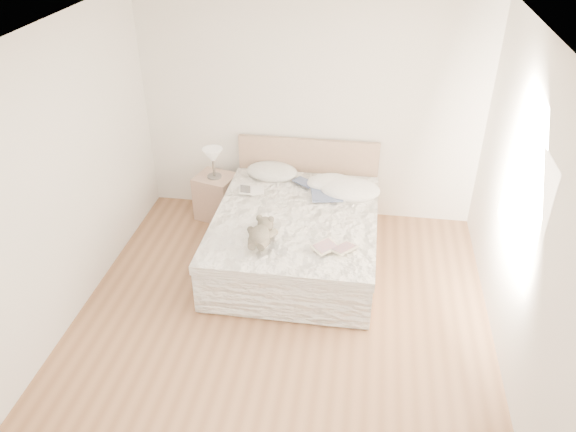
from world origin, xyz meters
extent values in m
cube|color=brown|center=(0.00, 0.00, 0.00)|extent=(4.00, 4.50, 0.00)
cube|color=silver|center=(0.00, 0.00, 2.70)|extent=(4.00, 4.50, 0.00)
cube|color=white|center=(0.00, 2.25, 1.35)|extent=(4.00, 0.02, 2.70)
cube|color=white|center=(-2.00, 0.00, 1.35)|extent=(0.02, 4.50, 2.70)
cube|color=white|center=(2.00, 0.00, 1.35)|extent=(0.02, 4.50, 2.70)
cube|color=white|center=(1.99, 0.30, 1.45)|extent=(0.02, 1.30, 1.10)
cube|color=tan|center=(0.00, 1.15, 0.10)|extent=(1.68, 2.08, 0.20)
cube|color=white|center=(0.00, 1.15, 0.35)|extent=(1.60, 2.00, 0.30)
cube|color=white|center=(0.00, 1.10, 0.54)|extent=(1.72, 2.05, 0.10)
cube|color=tan|center=(0.00, 2.19, 0.50)|extent=(1.70, 0.06, 1.00)
cube|color=tan|center=(-1.10, 1.91, 0.28)|extent=(0.54, 0.50, 0.56)
cylinder|color=#4F4945|center=(-1.10, 1.89, 0.57)|extent=(0.17, 0.17, 0.02)
cylinder|color=#433D37|center=(-1.10, 1.89, 0.70)|extent=(0.03, 0.03, 0.24)
cone|color=beige|center=(-1.10, 1.89, 0.85)|extent=(0.26, 0.26, 0.17)
ellipsoid|color=silver|center=(-0.41, 1.99, 0.64)|extent=(0.67, 0.50, 0.19)
ellipsoid|color=white|center=(0.30, 1.82, 0.64)|extent=(0.61, 0.51, 0.16)
ellipsoid|color=white|center=(0.55, 1.68, 0.64)|extent=(0.70, 0.51, 0.20)
cube|color=white|center=(-0.56, 1.51, 0.63)|extent=(0.34, 0.26, 0.02)
cube|color=beige|center=(0.46, 0.52, 0.63)|extent=(0.44, 0.43, 0.02)
camera|label=1|loc=(0.68, -3.91, 3.74)|focal=35.00mm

